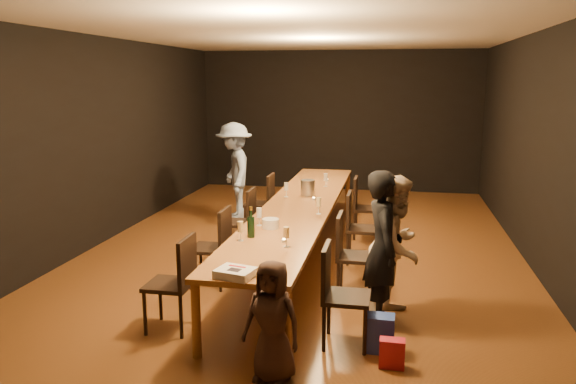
% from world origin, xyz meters
% --- Properties ---
extents(ground, '(10.00, 10.00, 0.00)m').
position_xyz_m(ground, '(0.00, 0.00, 0.00)').
color(ground, '#482612').
rests_on(ground, ground).
extents(room_shell, '(6.04, 10.04, 3.02)m').
position_xyz_m(room_shell, '(0.00, 0.00, 2.08)').
color(room_shell, black).
rests_on(room_shell, ground).
extents(table, '(0.90, 6.00, 0.75)m').
position_xyz_m(table, '(0.00, 0.00, 0.70)').
color(table, brown).
rests_on(table, ground).
extents(chair_right_0, '(0.42, 0.42, 0.93)m').
position_xyz_m(chair_right_0, '(0.85, -2.40, 0.47)').
color(chair_right_0, black).
rests_on(chair_right_0, ground).
extents(chair_right_1, '(0.42, 0.42, 0.93)m').
position_xyz_m(chair_right_1, '(0.85, -1.20, 0.47)').
color(chair_right_1, black).
rests_on(chair_right_1, ground).
extents(chair_right_2, '(0.42, 0.42, 0.93)m').
position_xyz_m(chair_right_2, '(0.85, 0.00, 0.47)').
color(chair_right_2, black).
rests_on(chair_right_2, ground).
extents(chair_right_3, '(0.42, 0.42, 0.93)m').
position_xyz_m(chair_right_3, '(0.85, 1.20, 0.47)').
color(chair_right_3, black).
rests_on(chair_right_3, ground).
extents(chair_left_0, '(0.42, 0.42, 0.93)m').
position_xyz_m(chair_left_0, '(-0.85, -2.40, 0.47)').
color(chair_left_0, black).
rests_on(chair_left_0, ground).
extents(chair_left_1, '(0.42, 0.42, 0.93)m').
position_xyz_m(chair_left_1, '(-0.85, -1.20, 0.47)').
color(chair_left_1, black).
rests_on(chair_left_1, ground).
extents(chair_left_2, '(0.42, 0.42, 0.93)m').
position_xyz_m(chair_left_2, '(-0.85, 0.00, 0.47)').
color(chair_left_2, black).
rests_on(chair_left_2, ground).
extents(chair_left_3, '(0.42, 0.42, 0.93)m').
position_xyz_m(chair_left_3, '(-0.85, 1.20, 0.47)').
color(chair_left_3, black).
rests_on(chair_left_3, ground).
extents(woman_birthday, '(0.47, 0.62, 1.54)m').
position_xyz_m(woman_birthday, '(1.15, -1.85, 0.77)').
color(woman_birthday, black).
rests_on(woman_birthday, ground).
extents(woman_tan, '(0.79, 0.87, 1.46)m').
position_xyz_m(woman_tan, '(1.28, -1.66, 0.73)').
color(woman_tan, beige).
rests_on(woman_tan, ground).
extents(man_blue, '(1.01, 1.24, 1.67)m').
position_xyz_m(man_blue, '(-1.49, 2.03, 0.83)').
color(man_blue, '#7C93C0').
rests_on(man_blue, ground).
extents(child, '(0.55, 0.42, 1.00)m').
position_xyz_m(child, '(0.32, -3.12, 0.50)').
color(child, '#38251F').
rests_on(child, ground).
extents(gift_bag_red, '(0.21, 0.12, 0.25)m').
position_xyz_m(gift_bag_red, '(1.27, -2.75, 0.13)').
color(gift_bag_red, red).
rests_on(gift_bag_red, ground).
extents(gift_bag_blue, '(0.27, 0.19, 0.34)m').
position_xyz_m(gift_bag_blue, '(1.15, -2.48, 0.17)').
color(gift_bag_blue, '#2843B0').
rests_on(gift_bag_blue, ground).
extents(birthday_cake, '(0.36, 0.31, 0.07)m').
position_xyz_m(birthday_cake, '(-0.05, -2.86, 0.79)').
color(birthday_cake, white).
rests_on(birthday_cake, table).
extents(plate_stack, '(0.24, 0.24, 0.11)m').
position_xyz_m(plate_stack, '(-0.11, -1.26, 0.80)').
color(plate_stack, white).
rests_on(plate_stack, table).
extents(champagne_bottle, '(0.09, 0.09, 0.33)m').
position_xyz_m(champagne_bottle, '(-0.23, -1.66, 0.91)').
color(champagne_bottle, black).
rests_on(champagne_bottle, table).
extents(ice_bucket, '(0.26, 0.26, 0.22)m').
position_xyz_m(ice_bucket, '(0.02, 0.62, 0.86)').
color(ice_bucket, '#B6B5BA').
rests_on(ice_bucket, table).
extents(wineglass_0, '(0.06, 0.06, 0.21)m').
position_xyz_m(wineglass_0, '(-0.30, -1.82, 0.85)').
color(wineglass_0, beige).
rests_on(wineglass_0, table).
extents(wineglass_1, '(0.06, 0.06, 0.21)m').
position_xyz_m(wineglass_1, '(0.21, -1.94, 0.85)').
color(wineglass_1, beige).
rests_on(wineglass_1, table).
extents(wineglass_2, '(0.06, 0.06, 0.21)m').
position_xyz_m(wineglass_2, '(-0.26, -1.18, 0.85)').
color(wineglass_2, silver).
rests_on(wineglass_2, table).
extents(wineglass_3, '(0.06, 0.06, 0.21)m').
position_xyz_m(wineglass_3, '(0.33, -0.50, 0.85)').
color(wineglass_3, beige).
rests_on(wineglass_3, table).
extents(wineglass_4, '(0.06, 0.06, 0.21)m').
position_xyz_m(wineglass_4, '(-0.26, 0.43, 0.85)').
color(wineglass_4, silver).
rests_on(wineglass_4, table).
extents(wineglass_5, '(0.06, 0.06, 0.21)m').
position_xyz_m(wineglass_5, '(0.19, 1.32, 0.85)').
color(wineglass_5, silver).
rests_on(wineglass_5, table).
extents(tealight_near, '(0.05, 0.05, 0.03)m').
position_xyz_m(tealight_near, '(0.15, -1.78, 0.77)').
color(tealight_near, '#B2B7B2').
rests_on(tealight_near, table).
extents(tealight_mid, '(0.05, 0.05, 0.03)m').
position_xyz_m(tealight_mid, '(0.15, 0.31, 0.77)').
color(tealight_mid, '#B2B7B2').
rests_on(tealight_mid, table).
extents(tealight_far, '(0.05, 0.05, 0.03)m').
position_xyz_m(tealight_far, '(0.15, 1.78, 0.77)').
color(tealight_far, '#B2B7B2').
rests_on(tealight_far, table).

